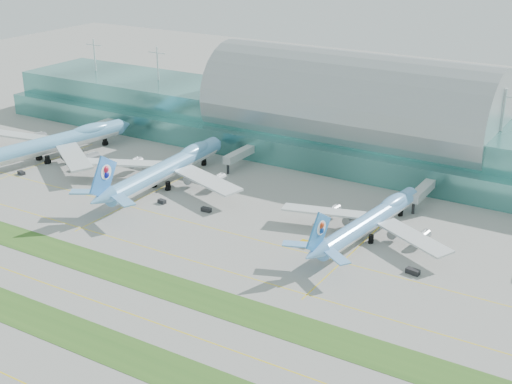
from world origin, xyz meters
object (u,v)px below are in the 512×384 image
Objects in this scene: airliner_b at (168,167)px; airliner_c at (371,220)px; airliner_a at (52,143)px; terminal at (349,123)px.

airliner_c is (82.22, -3.08, -1.06)m from airliner_b.
airliner_c is at bearing 11.70° from airliner_a.
terminal reaches higher than airliner_c.
airliner_c is (140.55, -1.62, -1.32)m from airliner_a.
airliner_b reaches higher than airliner_c.
airliner_c is (38.49, -68.14, -8.49)m from terminal.
airliner_a is at bearing -146.90° from terminal.
airliner_a is at bearing -173.78° from airliner_c.
airliner_a is 58.35m from airliner_b.
airliner_b is at bearing -123.90° from terminal.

